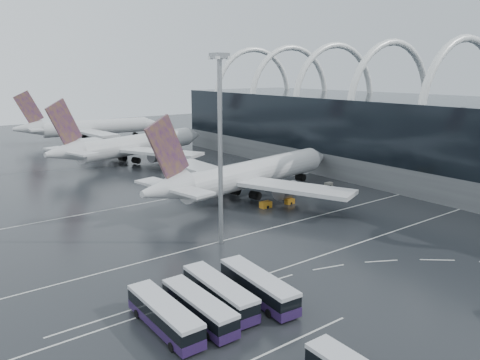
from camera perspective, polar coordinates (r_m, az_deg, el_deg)
ground at (r=72.29m, az=7.98°, el=-8.88°), size 420.00×420.00×0.00m
terminal at (r=129.18m, az=21.48°, el=5.15°), size 42.00×160.00×34.90m
lane_marking_near at (r=71.00m, az=9.13°, el=-9.34°), size 120.00×0.25×0.01m
lane_marking_mid at (r=80.59m, az=1.92°, el=-6.38°), size 120.00×0.25×0.01m
lane_marking_far at (r=102.85m, az=-7.93°, el=-2.12°), size 120.00×0.25×0.01m
bus_bay_line_north at (r=59.21m, az=-9.26°, el=-14.16°), size 28.00×0.25×0.01m
airliner_main at (r=101.16m, az=0.98°, el=0.60°), size 57.47×49.74×19.51m
airliner_gate_b at (r=143.34m, az=-13.10°, el=4.08°), size 56.86×50.42×20.04m
airliner_gate_c at (r=192.46m, az=-17.97°, el=6.05°), size 55.91×51.31×19.90m
bus_row_near_a at (r=52.40m, az=-9.22°, el=-15.94°), size 3.08×12.53×3.08m
bus_row_near_b at (r=53.61m, az=-5.06°, el=-15.17°), size 2.97×12.06×2.96m
bus_row_near_c at (r=56.35m, az=-2.54°, el=-13.53°), size 3.50×12.81×3.12m
bus_row_near_d at (r=57.76m, az=2.22°, el=-12.77°), size 3.94×13.17×3.20m
floodlight_mast at (r=71.45m, az=-2.45°, el=6.42°), size 2.26×2.26×29.54m
gse_cart_belly_a at (r=97.53m, az=6.07°, el=-2.60°), size 1.95×1.15×1.06m
gse_cart_belly_b at (r=107.06m, az=6.79°, el=-1.12°), size 2.31×1.37×1.26m
gse_cart_belly_c at (r=94.45m, az=3.15°, el=-3.01°), size 2.32×1.37×1.26m
gse_cart_belly_d at (r=113.10m, az=10.75°, el=-0.55°), size 1.87×1.11×1.02m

